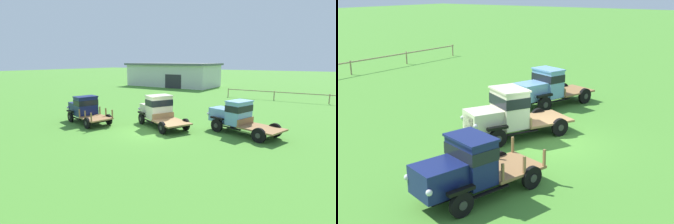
% 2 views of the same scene
% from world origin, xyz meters
% --- Properties ---
extents(ground_plane, '(240.00, 240.00, 0.00)m').
position_xyz_m(ground_plane, '(0.00, 0.00, 0.00)').
color(ground_plane, '#47842D').
extents(farm_shed, '(16.78, 8.79, 4.29)m').
position_xyz_m(farm_shed, '(-15.93, 29.21, 2.17)').
color(farm_shed, silver).
rests_on(farm_shed, ground).
extents(paddock_fence, '(17.73, 0.54, 1.13)m').
position_xyz_m(paddock_fence, '(7.15, 20.19, 0.87)').
color(paddock_fence, '#997F60').
rests_on(paddock_fence, ground).
extents(vintage_truck_foreground_near, '(4.89, 2.84, 2.09)m').
position_xyz_m(vintage_truck_foreground_near, '(-6.06, -0.27, 1.09)').
color(vintage_truck_foreground_near, black).
rests_on(vintage_truck_foreground_near, ground).
extents(vintage_truck_second_in_line, '(5.29, 3.85, 2.30)m').
position_xyz_m(vintage_truck_second_in_line, '(-0.59, 1.98, 1.19)').
color(vintage_truck_second_in_line, black).
rests_on(vintage_truck_second_in_line, ground).
extents(vintage_truck_midrow_center, '(5.42, 3.28, 2.20)m').
position_xyz_m(vintage_truck_midrow_center, '(4.99, 3.19, 1.13)').
color(vintage_truck_midrow_center, black).
rests_on(vintage_truck_midrow_center, ground).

